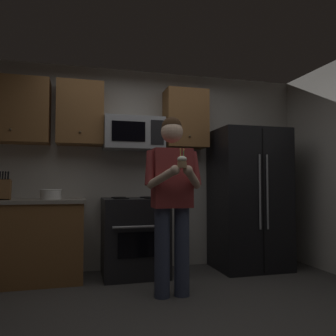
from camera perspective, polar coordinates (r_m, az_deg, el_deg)
name	(u,v)px	position (r m, az deg, el deg)	size (l,w,h in m)	color
ground_plane	(179,317)	(3.07, 1.82, -23.50)	(6.00, 6.00, 0.00)	#474442
wall_back	(141,168)	(4.58, -4.47, -0.07)	(4.40, 0.10, 2.60)	beige
oven_range	(135,236)	(4.21, -5.58, -11.28)	(0.76, 0.70, 0.93)	black
microwave	(134,134)	(4.33, -5.76, 5.67)	(0.74, 0.41, 0.40)	#9EA0A5
refrigerator	(249,199)	(4.62, 13.30, -5.00)	(0.90, 0.75, 1.80)	black
cabinet_row_upper	(86,114)	(4.37, -13.41, 8.71)	(2.78, 0.36, 0.76)	brown
counter_left	(18,241)	(4.23, -23.65, -11.03)	(1.44, 0.66, 0.92)	brown
knife_block	(3,189)	(4.16, -25.80, -3.19)	(0.16, 0.15, 0.32)	brown
bowl_large_white	(51,194)	(4.15, -18.93, -4.10)	(0.24, 0.24, 0.11)	white
person	(172,194)	(3.37, 0.72, -4.33)	(0.60, 0.48, 1.76)	#383F59
cupcake	(182,162)	(3.06, 2.36, 1.07)	(0.09, 0.09, 0.17)	#A87F56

